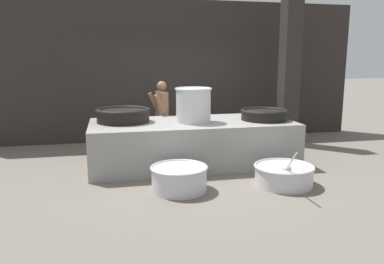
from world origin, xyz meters
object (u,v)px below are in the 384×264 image
Objects in this scene: prep_bowl_vegetables at (284,174)px; prep_bowl_meat at (179,177)px; cook at (162,114)px; giant_wok_far at (264,114)px; stock_pot at (193,104)px; giant_wok_near at (123,115)px.

prep_bowl_meat is at bearing 176.25° from prep_bowl_vegetables.
prep_bowl_vegetables is (1.54, -2.63, -0.63)m from cook.
giant_wok_far is 1.04× the size of prep_bowl_meat.
stock_pot reaches higher than prep_bowl_vegetables.
prep_bowl_vegetables is (-0.25, -1.42, -0.74)m from giant_wok_far.
giant_wok_far is at bearing -1.75° from stock_pot.
prep_bowl_meat is at bearing -145.32° from giant_wok_far.
giant_wok_near is 2.65m from giant_wok_far.
giant_wok_far is 2.41m from prep_bowl_meat.
giant_wok_far is at bearing 34.68° from prep_bowl_meat.
stock_pot is at bearing 178.25° from giant_wok_far.
prep_bowl_vegetables is at bearing -3.75° from prep_bowl_meat.
giant_wok_near is at bearing 172.97° from giant_wok_far.
stock_pot is 0.57× the size of prep_bowl_vegetables.
cook reaches higher than prep_bowl_vegetables.
prep_bowl_meat is at bearing -65.76° from giant_wok_near.
stock_pot is at bearing -12.64° from giant_wok_near.
stock_pot reaches higher than giant_wok_near.
cook is at bearing 120.39° from prep_bowl_vegetables.
prep_bowl_meat is (-0.10, -2.53, -0.60)m from cook.
prep_bowl_meat is at bearing 78.24° from cook.
giant_wok_far is at bearing -7.03° from giant_wok_near.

